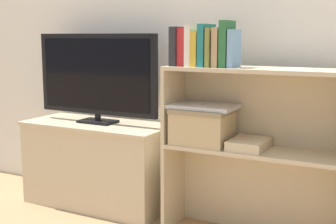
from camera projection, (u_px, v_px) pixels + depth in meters
wall_back at (192, 6)px, 2.68m from camera, size 10.00×0.05×2.40m
tv_stand at (99, 164)px, 2.87m from camera, size 0.91×0.42×0.51m
tv at (97, 76)px, 2.78m from camera, size 0.82×0.14×0.53m
bookshelf_lower_tier at (258, 181)px, 2.39m from camera, size 0.93×0.27×0.48m
bookshelf_upper_tier at (261, 96)px, 2.32m from camera, size 0.93×0.27×0.40m
book_charcoal at (178, 46)px, 2.40m from camera, size 0.04×0.14×0.20m
book_crimson at (185, 47)px, 2.38m from camera, size 0.04×0.12×0.19m
book_ivory at (193, 46)px, 2.36m from camera, size 0.03×0.15×0.21m
book_mustard at (199, 49)px, 2.34m from camera, size 0.03×0.15×0.18m
book_teal at (206, 45)px, 2.32m from camera, size 0.03×0.16×0.21m
book_olive at (213, 47)px, 2.31m from camera, size 0.02×0.16×0.19m
book_tan at (219, 47)px, 2.29m from camera, size 0.03×0.14×0.19m
book_forest at (227, 44)px, 2.27m from camera, size 0.04×0.14×0.23m
book_skyblue at (234, 49)px, 2.26m from camera, size 0.02×0.13×0.18m
storage_basket_left at (203, 124)px, 2.41m from camera, size 0.29×0.24×0.19m
laptop at (203, 106)px, 2.40m from camera, size 0.34×0.22×0.02m
magazine_stack at (249, 144)px, 2.31m from camera, size 0.17×0.23×0.05m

